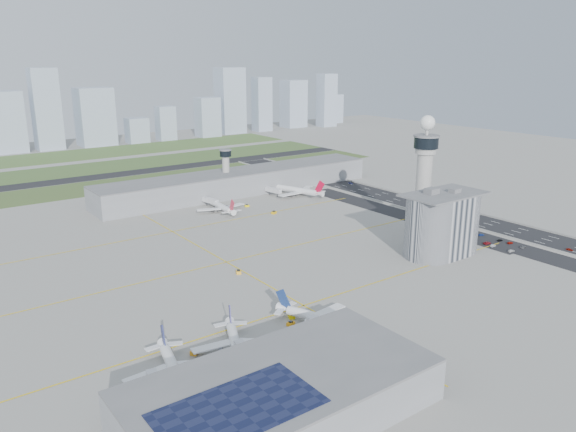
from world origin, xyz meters
TOP-DOWN VIEW (x-y plane):
  - ground at (0.00, 0.00)m, footprint 1000.00×1000.00m
  - grass_strip_0 at (-20.00, 225.00)m, footprint 480.00×50.00m
  - grass_strip_1 at (-20.00, 300.00)m, footprint 480.00×60.00m
  - grass_strip_2 at (-20.00, 380.00)m, footprint 480.00×70.00m
  - runway at (-20.00, 262.00)m, footprint 480.00×22.00m
  - highway at (115.00, 0.00)m, footprint 28.00×500.00m
  - barrier_left at (101.00, 0.00)m, footprint 0.60×500.00m
  - barrier_right at (129.00, 0.00)m, footprint 0.60×500.00m
  - landside_road at (90.00, -10.00)m, footprint 18.00×260.00m
  - parking_lot at (88.00, -22.00)m, footprint 20.00×44.00m
  - taxiway_line_h_0 at (-40.00, -30.00)m, footprint 260.00×0.60m
  - taxiway_line_h_1 at (-40.00, 30.00)m, footprint 260.00×0.60m
  - taxiway_line_h_2 at (-40.00, 90.00)m, footprint 260.00×0.60m
  - taxiway_line_v at (-40.00, 30.00)m, footprint 0.60×260.00m
  - control_tower at (72.00, 8.00)m, footprint 14.00×14.00m
  - secondary_tower at (30.00, 150.00)m, footprint 8.60×8.60m
  - admin_building at (51.99, -22.00)m, footprint 42.00×24.00m
  - terminal_pier at (40.00, 148.00)m, footprint 210.00×32.00m
  - near_terminal at (-88.07, -82.02)m, footprint 84.00×42.00m
  - airplane_near_a at (-103.33, -47.59)m, footprint 37.83×41.93m
  - airplane_near_b at (-80.24, -45.26)m, footprint 41.24×43.89m
  - airplane_near_c at (-45.42, -47.54)m, footprint 43.57×46.56m
  - airplane_far_a at (3.60, 112.45)m, footprint 35.69×40.96m
  - airplane_far_b at (67.77, 117.71)m, footprint 50.00×54.12m
  - jet_bridge_near_0 at (-113.00, -61.00)m, footprint 5.39×14.31m
  - jet_bridge_near_1 at (-83.00, -61.00)m, footprint 5.39×14.31m
  - jet_bridge_near_2 at (-53.00, -61.00)m, footprint 5.39×14.31m
  - jet_bridge_far_0 at (2.00, 132.00)m, footprint 5.39×14.31m
  - jet_bridge_far_1 at (52.00, 132.00)m, footprint 5.39×14.31m
  - tug_0 at (-91.61, -38.08)m, footprint 3.97×3.82m
  - tug_1 at (-54.08, -40.52)m, footprint 3.25×2.59m
  - tug_2 at (-50.10, -35.56)m, footprint 3.41×3.92m
  - tug_3 at (-42.91, 14.31)m, footprint 3.12×3.62m
  - tug_4 at (22.47, 110.97)m, footprint 3.22×2.64m
  - tug_5 at (26.97, 86.74)m, footprint 3.82×3.22m
  - car_lot_0 at (82.62, -41.73)m, footprint 4.03×2.16m
  - car_lot_1 at (82.17, -31.64)m, footprint 3.73×1.49m
  - car_lot_2 at (83.33, -27.30)m, footprint 4.72×2.26m
  - car_lot_3 at (83.38, -17.68)m, footprint 4.54×2.20m
  - car_lot_4 at (81.83, -12.57)m, footprint 3.90×1.75m
  - car_lot_5 at (82.51, -5.37)m, footprint 3.60×1.50m
  - car_lot_6 at (92.95, -41.80)m, footprint 4.36×2.40m
  - car_lot_7 at (93.64, -34.00)m, footprint 3.91×1.79m
  - car_lot_8 at (92.93, -28.43)m, footprint 3.44×1.66m
  - car_lot_9 at (93.17, -16.85)m, footprint 3.48×1.71m
  - car_lot_10 at (93.51, -11.29)m, footprint 4.10×2.24m
  - car_lot_11 at (92.32, -6.42)m, footprint 4.33×2.11m
  - car_hw_0 at (108.29, -57.96)m, footprint 1.77×3.44m
  - car_hw_1 at (115.45, 39.89)m, footprint 1.56×3.72m
  - car_hw_2 at (123.11, 121.42)m, footprint 2.16×4.25m
  - car_hw_4 at (108.67, 180.97)m, footprint 1.61×3.56m
  - skyline_bldg_7 at (-59.44, 436.89)m, footprint 35.76×28.61m
  - skyline_bldg_8 at (-19.42, 431.56)m, footprint 26.33×21.06m
  - skyline_bldg_9 at (30.27, 432.32)m, footprint 36.96×29.57m
  - skyline_bldg_10 at (73.27, 423.68)m, footprint 23.01×18.41m
  - skyline_bldg_11 at (108.28, 423.34)m, footprint 20.22×16.18m
  - skyline_bldg_12 at (162.17, 421.29)m, footprint 26.14×20.92m
  - skyline_bldg_13 at (201.27, 433.27)m, footprint 32.26×25.81m
  - skyline_bldg_14 at (244.74, 426.38)m, footprint 21.59×17.28m
  - skyline_bldg_15 at (302.83, 435.54)m, footprint 30.25×24.20m
  - skyline_bldg_16 at (345.49, 415.96)m, footprint 23.04×18.43m
  - skyline_bldg_17 at (382.05, 443.29)m, footprint 22.64×18.11m

SIDE VIEW (x-z plane):
  - ground at x=0.00m, z-range 0.00..0.00m
  - taxiway_line_h_0 at x=-40.00m, z-range 0.00..0.01m
  - taxiway_line_h_1 at x=-40.00m, z-range 0.00..0.01m
  - taxiway_line_h_2 at x=-40.00m, z-range 0.00..0.01m
  - taxiway_line_v at x=-40.00m, z-range 0.00..0.01m
  - grass_strip_0 at x=-20.00m, z-range 0.00..0.08m
  - grass_strip_1 at x=-20.00m, z-range 0.00..0.08m
  - grass_strip_2 at x=-20.00m, z-range 0.00..0.08m
  - landside_road at x=90.00m, z-range 0.00..0.08m
  - highway at x=115.00m, z-range 0.00..0.10m
  - parking_lot at x=88.00m, z-range 0.00..0.10m
  - runway at x=-20.00m, z-range 0.01..0.11m
  - car_lot_10 at x=93.51m, z-range 0.00..1.09m
  - car_lot_9 at x=93.17m, z-range 0.00..1.10m
  - car_lot_7 at x=93.64m, z-range 0.00..1.11m
  - car_hw_0 at x=108.29m, z-range 0.00..1.12m
  - car_lot_8 at x=92.93m, z-range 0.00..1.13m
  - car_hw_2 at x=123.11m, z-range 0.00..1.15m
  - car_lot_6 at x=92.95m, z-range 0.00..1.16m
  - car_lot_5 at x=82.51m, z-range 0.00..1.16m
  - car_hw_4 at x=108.67m, z-range 0.00..1.19m
  - car_hw_1 at x=115.45m, z-range 0.00..1.20m
  - barrier_left at x=101.00m, z-range 0.00..1.20m
  - barrier_right at x=129.00m, z-range 0.00..1.20m
  - car_lot_1 at x=82.17m, z-range 0.00..1.20m
  - car_lot_11 at x=92.32m, z-range 0.00..1.21m
  - car_lot_3 at x=83.38m, z-range 0.00..1.27m
  - car_lot_4 at x=81.83m, z-range 0.00..1.30m
  - car_lot_2 at x=83.33m, z-range 0.00..1.30m
  - car_lot_0 at x=82.62m, z-range 0.00..1.30m
  - tug_4 at x=22.47m, z-range 0.00..1.62m
  - tug_1 at x=-54.08m, z-range 0.00..1.67m
  - tug_3 at x=-42.91m, z-range 0.00..1.77m
  - tug_5 at x=26.97m, z-range 0.00..1.89m
  - tug_2 at x=-50.10m, z-range 0.00..1.91m
  - tug_0 at x=-91.61m, z-range 0.00..1.91m
  - jet_bridge_near_0 at x=-113.00m, z-range 0.00..5.70m
  - jet_bridge_near_1 at x=-83.00m, z-range 0.00..5.70m
  - jet_bridge_near_2 at x=-53.00m, z-range 0.00..5.70m
  - jet_bridge_far_0 at x=2.00m, z-range 0.00..5.70m
  - jet_bridge_far_1 at x=52.00m, z-range 0.00..5.70m
  - airplane_near_b at x=-80.24m, z-range 0.00..9.76m
  - airplane_near_a at x=-103.33m, z-range 0.00..10.10m
  - airplane_near_c at x=-45.42m, z-range 0.00..10.42m
  - airplane_far_a at x=3.60m, z-range 0.00..10.76m
  - airplane_far_b at x=67.77m, z-range 0.00..12.40m
  - near_terminal at x=-88.07m, z-range -0.07..12.93m
  - terminal_pier at x=40.00m, z-range 0.00..15.80m
  - skyline_bldg_10 at x=73.27m, z-range 0.00..27.75m
  - admin_building at x=51.99m, z-range -1.45..32.05m
  - secondary_tower at x=30.00m, z-range 2.85..34.75m
  - skyline_bldg_11 at x=108.28m, z-range 0.00..38.97m
  - skyline_bldg_17 at x=382.05m, z-range 0.00..41.06m
  - skyline_bldg_12 at x=162.17m, z-range 0.00..46.89m
  - skyline_bldg_7 at x=-59.44m, z-range 0.00..61.22m
  - skyline_bldg_9 at x=30.27m, z-range 0.00..62.11m
  - skyline_bldg_15 at x=302.83m, z-range 0.00..63.40m
  - skyline_bldg_14 at x=244.74m, z-range 0.00..68.75m
  - control_tower at x=72.00m, z-range 2.79..67.29m
  - skyline_bldg_16 at x=345.49m, z-range 0.00..71.56m
  - skyline_bldg_13 at x=201.27m, z-range 0.00..81.20m
  - skyline_bldg_8 at x=-19.42m, z-range 0.00..83.39m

